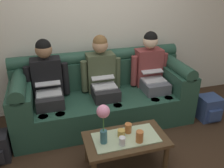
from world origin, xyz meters
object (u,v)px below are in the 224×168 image
at_px(flower_vase, 103,118).
at_px(cup_far_left, 122,141).
at_px(person_right, 151,72).
at_px(cup_near_left, 121,133).
at_px(coffee_table, 126,142).
at_px(cup_near_right, 140,137).
at_px(backpack_right, 209,108).
at_px(couch, 103,96).
at_px(person_left, 48,84).
at_px(person_middle, 102,77).
at_px(cup_far_center, 128,128).

bearing_deg(flower_vase, cup_far_left, -26.07).
bearing_deg(person_right, cup_near_left, -128.66).
distance_m(coffee_table, cup_far_left, 0.16).
distance_m(cup_near_right, backpack_right, 1.54).
height_order(couch, person_right, person_right).
xyz_separation_m(coffee_table, backpack_right, (1.47, 0.56, -0.15)).
bearing_deg(person_right, backpack_right, -30.08).
distance_m(person_left, person_middle, 0.72).
height_order(person_middle, cup_far_center, person_middle).
bearing_deg(coffee_table, cup_near_right, -43.53).
bearing_deg(cup_near_right, person_left, 127.32).
relative_size(person_middle, cup_far_center, 11.41).
xyz_separation_m(person_middle, backpack_right, (1.47, -0.43, -0.48)).
relative_size(person_left, cup_near_left, 15.18).
height_order(couch, cup_near_left, couch).
xyz_separation_m(couch, cup_near_right, (0.11, -1.10, 0.08)).
xyz_separation_m(person_middle, flower_vase, (-0.24, -1.01, 0.03)).
xyz_separation_m(cup_near_right, cup_far_left, (-0.18, 0.00, -0.02)).
relative_size(person_right, coffee_table, 1.39).
xyz_separation_m(person_left, backpack_right, (2.20, -0.43, -0.48)).
distance_m(couch, cup_far_left, 1.10).
bearing_deg(cup_far_center, person_left, 130.24).
relative_size(person_middle, backpack_right, 3.48).
bearing_deg(coffee_table, person_middle, 90.00).
height_order(couch, person_middle, person_middle).
height_order(person_middle, cup_far_left, person_middle).
distance_m(cup_near_right, cup_far_center, 0.19).
height_order(cup_near_right, cup_far_center, cup_near_right).
bearing_deg(flower_vase, coffee_table, 3.81).
height_order(coffee_table, cup_near_right, cup_near_right).
bearing_deg(backpack_right, person_left, 168.83).
height_order(person_right, cup_far_left, person_right).
height_order(couch, backpack_right, couch).
relative_size(couch, flower_vase, 5.53).
xyz_separation_m(coffee_table, cup_far_left, (-0.08, -0.10, 0.11)).
bearing_deg(cup_far_left, coffee_table, 52.89).
distance_m(person_right, coffee_table, 1.27).
relative_size(person_left, flower_vase, 2.80).
xyz_separation_m(cup_near_left, cup_near_right, (0.15, -0.14, 0.02)).
height_order(flower_vase, backpack_right, flower_vase).
bearing_deg(cup_far_center, cup_near_left, -156.21).
xyz_separation_m(couch, cup_far_left, (-0.08, -1.09, 0.07)).
bearing_deg(coffee_table, person_right, 53.80).
distance_m(flower_vase, cup_near_right, 0.43).
distance_m(person_middle, cup_near_left, 0.98).
bearing_deg(flower_vase, backpack_right, 18.41).
height_order(couch, person_left, person_left).
relative_size(cup_near_left, cup_near_right, 0.65).
distance_m(person_middle, coffee_table, 1.04).
relative_size(flower_vase, backpack_right, 1.24).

